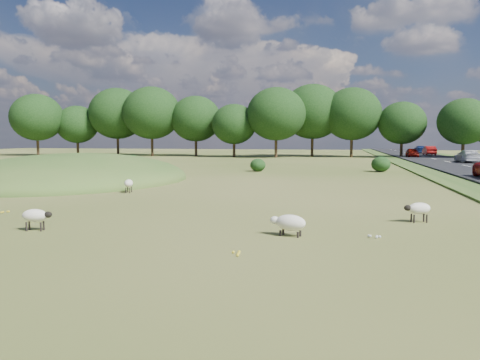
# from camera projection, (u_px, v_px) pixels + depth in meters

# --- Properties ---
(ground) EXTENTS (160.00, 160.00, 0.00)m
(ground) POSITION_uv_depth(u_px,v_px,m) (254.00, 174.00, 39.86)
(ground) COLOR #3C5119
(ground) RESTS_ON ground
(mound) EXTENTS (16.00, 20.00, 4.00)m
(mound) POSITION_uv_depth(u_px,v_px,m) (75.00, 180.00, 34.39)
(mound) COLOR #33561E
(mound) RESTS_ON ground
(road) EXTENTS (8.00, 150.00, 0.25)m
(road) POSITION_uv_depth(u_px,v_px,m) (472.00, 168.00, 45.72)
(road) COLOR black
(road) RESTS_ON ground
(treeline) EXTENTS (96.28, 14.66, 11.70)m
(treeline) POSITION_uv_depth(u_px,v_px,m) (284.00, 116.00, 74.07)
(treeline) COLOR black
(treeline) RESTS_ON ground
(shrubs) EXTENTS (27.40, 6.61, 1.41)m
(shrubs) POSITION_uv_depth(u_px,v_px,m) (267.00, 163.00, 45.34)
(shrubs) COLOR black
(shrubs) RESTS_ON ground
(sheep_0) EXTENTS (0.65, 1.10, 0.76)m
(sheep_0) POSITION_uv_depth(u_px,v_px,m) (129.00, 183.00, 26.72)
(sheep_0) COLOR beige
(sheep_0) RESTS_ON ground
(sheep_1) EXTENTS (1.27, 0.77, 0.70)m
(sheep_1) POSITION_uv_depth(u_px,v_px,m) (289.00, 223.00, 15.00)
(sheep_1) COLOR beige
(sheep_1) RESTS_ON ground
(sheep_3) EXTENTS (1.06, 0.58, 0.74)m
(sheep_3) POSITION_uv_depth(u_px,v_px,m) (36.00, 216.00, 15.86)
(sheep_3) COLOR beige
(sheep_3) RESTS_ON ground
(sheep_4) EXTENTS (1.08, 0.71, 0.75)m
(sheep_4) POSITION_uv_depth(u_px,v_px,m) (418.00, 209.00, 17.39)
(sheep_4) COLOR beige
(sheep_4) RESTS_ON ground
(car_1) EXTENTS (1.54, 4.40, 1.45)m
(car_1) POSITION_uv_depth(u_px,v_px,m) (429.00, 151.00, 75.67)
(car_1) COLOR maroon
(car_1) RESTS_ON road
(car_2) EXTENTS (2.04, 5.02, 1.46)m
(car_2) POSITION_uv_depth(u_px,v_px,m) (468.00, 156.00, 54.04)
(car_2) COLOR silver
(car_2) RESTS_ON road
(car_3) EXTENTS (1.90, 4.68, 1.36)m
(car_3) POSITION_uv_depth(u_px,v_px,m) (420.00, 150.00, 83.75)
(car_3) COLOR navy
(car_3) RESTS_ON road
(car_4) EXTENTS (1.55, 3.84, 1.31)m
(car_4) POSITION_uv_depth(u_px,v_px,m) (412.00, 152.00, 69.10)
(car_4) COLOR maroon
(car_4) RESTS_ON road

